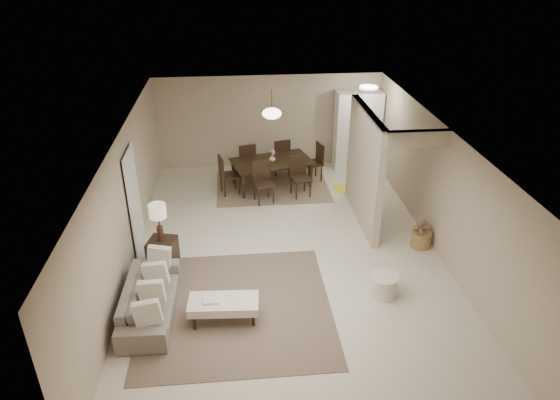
{
  "coord_description": "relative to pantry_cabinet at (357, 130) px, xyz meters",
  "views": [
    {
      "loc": [
        -0.94,
        -8.31,
        5.54
      ],
      "look_at": [
        -0.1,
        0.31,
        1.05
      ],
      "focal_mm": 32.0,
      "sensor_mm": 36.0,
      "label": 1
    }
  ],
  "objects": [
    {
      "name": "yellow_mat",
      "position": [
        -0.41,
        -1.34,
        -1.04
      ],
      "size": [
        0.9,
        0.66,
        0.01
      ],
      "primitive_type": "cube",
      "rotation": [
        0.0,
        0.0,
        0.21
      ],
      "color": "yellow",
      "rests_on": "floor"
    },
    {
      "name": "living_rug",
      "position": [
        -3.38,
        -5.72,
        -1.04
      ],
      "size": [
        3.2,
        3.2,
        0.01
      ],
      "primitive_type": "cube",
      "color": "brown",
      "rests_on": "floor"
    },
    {
      "name": "sofa",
      "position": [
        -4.8,
        -5.72,
        -0.76
      ],
      "size": [
        2.03,
        0.83,
        0.59
      ],
      "primitive_type": "imported",
      "rotation": [
        0.0,
        0.0,
        1.55
      ],
      "color": "slate",
      "rests_on": "floor"
    },
    {
      "name": "dining_chairs",
      "position": [
        -2.38,
        -1.05,
        -0.56
      ],
      "size": [
        2.67,
        2.2,
        0.99
      ],
      "color": "black",
      "rests_on": "dining_rug"
    },
    {
      "name": "flush_light",
      "position": [
        -0.05,
        -0.95,
        1.41
      ],
      "size": [
        0.44,
        0.44,
        0.05
      ],
      "primitive_type": "cylinder",
      "color": "white",
      "rests_on": "ceiling"
    },
    {
      "name": "back_wall",
      "position": [
        -2.35,
        0.35,
        0.2
      ],
      "size": [
        6.0,
        0.0,
        6.0
      ],
      "primitive_type": "plane",
      "rotation": [
        1.57,
        0.0,
        0.0
      ],
      "color": "tan",
      "rests_on": "floor"
    },
    {
      "name": "right_wall",
      "position": [
        0.65,
        -4.15,
        0.2
      ],
      "size": [
        0.0,
        9.0,
        9.0
      ],
      "primitive_type": "plane",
      "rotation": [
        1.57,
        0.0,
        -1.57
      ],
      "color": "tan",
      "rests_on": "floor"
    },
    {
      "name": "pendant_light",
      "position": [
        -2.38,
        -1.05,
        0.87
      ],
      "size": [
        0.46,
        0.46,
        0.71
      ],
      "color": "#462F1E",
      "rests_on": "ceiling"
    },
    {
      "name": "ceiling",
      "position": [
        -2.35,
        -4.15,
        1.45
      ],
      "size": [
        9.0,
        9.0,
        0.0
      ],
      "primitive_type": "plane",
      "rotation": [
        3.14,
        0.0,
        0.0
      ],
      "color": "white",
      "rests_on": "back_wall"
    },
    {
      "name": "vase",
      "position": [
        -2.38,
        -1.05,
        -0.28
      ],
      "size": [
        0.19,
        0.19,
        0.16
      ],
      "primitive_type": "imported",
      "rotation": [
        0.0,
        0.0,
        0.23
      ],
      "color": "silver",
      "rests_on": "dining_table"
    },
    {
      "name": "doorway",
      "position": [
        -5.32,
        -3.55,
        -0.03
      ],
      "size": [
        0.04,
        0.9,
        2.04
      ],
      "primitive_type": "cube",
      "color": "black",
      "rests_on": "floor"
    },
    {
      "name": "floor",
      "position": [
        -2.35,
        -4.15,
        -1.05
      ],
      "size": [
        9.0,
        9.0,
        0.0
      ],
      "primitive_type": "plane",
      "color": "beige",
      "rests_on": "ground"
    },
    {
      "name": "pantry_cabinet",
      "position": [
        0.0,
        0.0,
        0.0
      ],
      "size": [
        1.2,
        0.55,
        2.1
      ],
      "primitive_type": "cube",
      "color": "white",
      "rests_on": "floor"
    },
    {
      "name": "ottoman_bench",
      "position": [
        -3.58,
        -6.02,
        -0.73
      ],
      "size": [
        1.16,
        0.59,
        0.41
      ],
      "rotation": [
        0.0,
        0.0,
        -0.06
      ],
      "color": "beige",
      "rests_on": "living_rug"
    },
    {
      "name": "left_wall",
      "position": [
        -5.35,
        -4.15,
        0.2
      ],
      "size": [
        0.0,
        9.0,
        9.0
      ],
      "primitive_type": "plane",
      "rotation": [
        1.57,
        0.0,
        1.57
      ],
      "color": "tan",
      "rests_on": "floor"
    },
    {
      "name": "table_lamp",
      "position": [
        -4.75,
        -4.29,
        0.05
      ],
      "size": [
        0.32,
        0.32,
        0.76
      ],
      "color": "#462F1E",
      "rests_on": "side_table"
    },
    {
      "name": "wicker_basket",
      "position": [
        0.4,
        -4.15,
        -0.88
      ],
      "size": [
        0.44,
        0.44,
        0.34
      ],
      "primitive_type": "cylinder",
      "rotation": [
        0.0,
        0.0,
        -0.11
      ],
      "color": "olive",
      "rests_on": "floor"
    },
    {
      "name": "round_pouf",
      "position": [
        -0.8,
        -5.61,
        -0.85
      ],
      "size": [
        0.5,
        0.5,
        0.39
      ],
      "primitive_type": "cylinder",
      "color": "beige",
      "rests_on": "floor"
    },
    {
      "name": "partition",
      "position": [
        -0.55,
        -2.9,
        0.2
      ],
      "size": [
        0.15,
        2.5,
        2.5
      ],
      "primitive_type": "cube",
      "color": "tan",
      "rests_on": "floor"
    },
    {
      "name": "dining_table",
      "position": [
        -2.38,
        -1.05,
        -0.71
      ],
      "size": [
        2.17,
        1.55,
        0.69
      ],
      "primitive_type": "imported",
      "rotation": [
        0.0,
        0.0,
        0.26
      ],
      "color": "black",
      "rests_on": "dining_rug"
    },
    {
      "name": "side_table",
      "position": [
        -4.75,
        -4.29,
        -0.78
      ],
      "size": [
        0.6,
        0.6,
        0.54
      ],
      "primitive_type": "cube",
      "rotation": [
        0.0,
        0.0,
        -0.25
      ],
      "color": "black",
      "rests_on": "floor"
    },
    {
      "name": "dining_rug",
      "position": [
        -2.38,
        -1.05,
        -1.04
      ],
      "size": [
        2.8,
        2.1,
        0.01
      ],
      "primitive_type": "cube",
      "color": "brown",
      "rests_on": "floor"
    }
  ]
}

